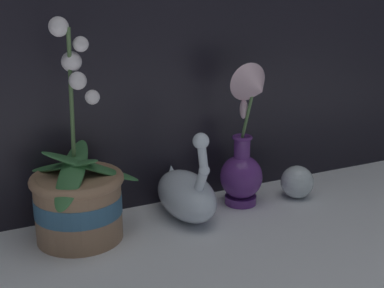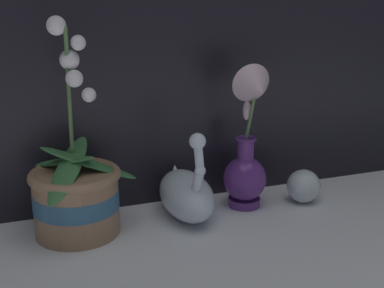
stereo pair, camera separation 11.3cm
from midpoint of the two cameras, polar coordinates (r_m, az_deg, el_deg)
name	(u,v)px [view 2 (the right image)]	position (r m, az deg, el deg)	size (l,w,h in m)	color
ground_plane	(211,236)	(1.11, 4.98, -9.87)	(2.80, 2.80, 0.00)	white
orchid_potted_plant	(76,193)	(1.10, -9.42, -5.20)	(0.22, 0.23, 0.44)	#9E7556
swan_figurine	(186,193)	(1.17, 2.13, -5.26)	(0.11, 0.21, 0.21)	silver
blue_vase	(248,155)	(1.20, 8.67, -1.18)	(0.10, 0.13, 0.33)	#602D7F
glass_sphere	(304,186)	(1.29, 14.30, -4.42)	(0.08, 0.08, 0.08)	silver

